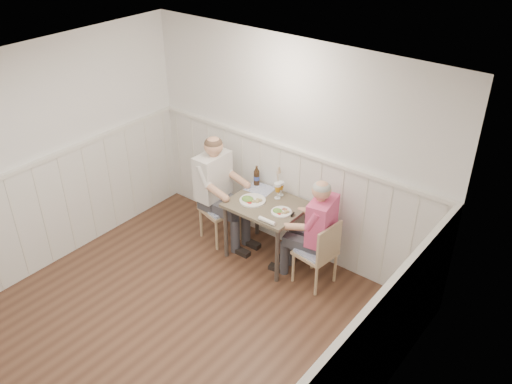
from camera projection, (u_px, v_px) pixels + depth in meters
ground_plane at (157, 346)px, 5.36m from camera, size 4.50×4.50×0.00m
room_shell at (140, 218)px, 4.59m from camera, size 4.04×4.54×2.60m
wainscot at (201, 257)px, 5.48m from camera, size 4.00×4.49×1.34m
dining_table at (267, 211)px, 6.30m from camera, size 0.86×0.70×0.75m
chair_right at (319, 251)px, 5.96m from camera, size 0.44×0.44×0.83m
chair_left at (217, 204)px, 6.75m from camera, size 0.51×0.51×0.89m
man_in_pink at (317, 239)px, 6.00m from camera, size 0.65×0.46×1.30m
diner_cream at (216, 196)px, 6.68m from camera, size 0.65×0.46×1.42m
plate_man at (281, 211)px, 6.07m from camera, size 0.23×0.23×0.06m
plate_diner at (251, 199)px, 6.28m from camera, size 0.31×0.31×0.08m
beer_glass_a at (281, 186)px, 6.34m from camera, size 0.07×0.07×0.18m
beer_glass_b at (278, 188)px, 6.28m from camera, size 0.08×0.08×0.20m
beer_bottle at (257, 177)px, 6.56m from camera, size 0.07×0.07×0.26m
rolled_napkin at (267, 221)px, 5.89m from camera, size 0.21×0.05×0.05m
grass_vase at (277, 179)px, 6.41m from camera, size 0.04×0.04×0.35m
gingham_mat at (260, 189)px, 6.53m from camera, size 0.34×0.29×0.01m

